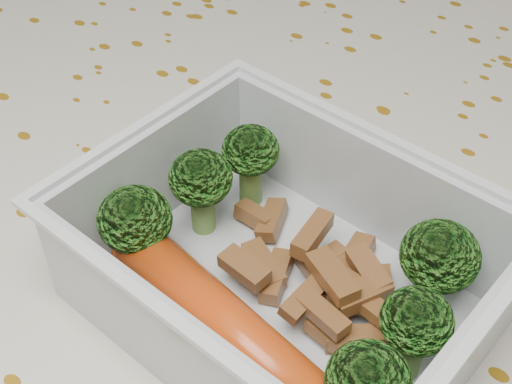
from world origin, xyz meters
The scene contains 6 objects.
dining_table centered at (0.00, 0.00, 0.67)m, with size 1.40×0.90×0.75m.
tablecloth centered at (0.00, 0.00, 0.72)m, with size 1.46×0.96×0.19m.
lunch_container centered at (0.04, -0.03, 0.78)m, with size 0.19×0.15×0.06m.
broccoli_florets centered at (0.04, -0.03, 0.79)m, with size 0.17×0.11×0.05m.
meat_pile centered at (0.05, -0.02, 0.77)m, with size 0.11×0.07×0.03m.
sausage centered at (0.05, -0.07, 0.78)m, with size 0.16×0.04×0.03m.
Camera 1 is at (0.17, -0.21, 1.03)m, focal length 50.00 mm.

